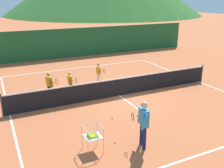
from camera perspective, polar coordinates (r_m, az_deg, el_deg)
ground_plane at (r=13.71m, az=1.61°, el=-2.58°), size 120.00×120.00×0.00m
line_baseline_near at (r=9.39m, az=19.21°, el=-14.53°), size 10.98×0.08×0.01m
line_baseline_far at (r=19.24m, az=-7.03°, el=3.62°), size 10.98×0.08×0.01m
line_sideline_west at (r=12.39m, az=-21.74°, el=-6.41°), size 0.08×12.29×0.01m
line_sideline_east at (r=16.82m, az=18.48°, el=0.53°), size 0.08×12.29×0.01m
line_service_center at (r=13.71m, az=1.61°, el=-2.56°), size 0.08×5.10×0.01m
tennis_net at (r=13.54m, az=1.63°, el=-0.61°), size 11.58×0.08×1.05m
instructor at (r=8.87m, az=6.96°, el=-7.95°), size 0.44×0.84×1.71m
student_0 at (r=13.50m, az=-13.72°, el=0.24°), size 0.53×0.59×1.37m
student_1 at (r=13.79m, az=-9.26°, el=0.63°), size 0.40×0.62×1.25m
student_2 at (r=15.48m, az=-2.97°, el=2.78°), size 0.40×0.60×1.21m
ball_cart at (r=8.81m, az=-4.40°, el=-11.31°), size 0.58×0.58×0.90m
tennis_ball_1 at (r=9.50m, az=0.70°, el=-12.71°), size 0.07×0.07×0.07m
tennis_ball_4 at (r=11.21m, az=0.05°, el=-7.48°), size 0.07×0.07×0.07m
windscreen_fence at (r=22.48m, az=-10.31°, el=8.87°), size 24.16×0.08×2.47m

